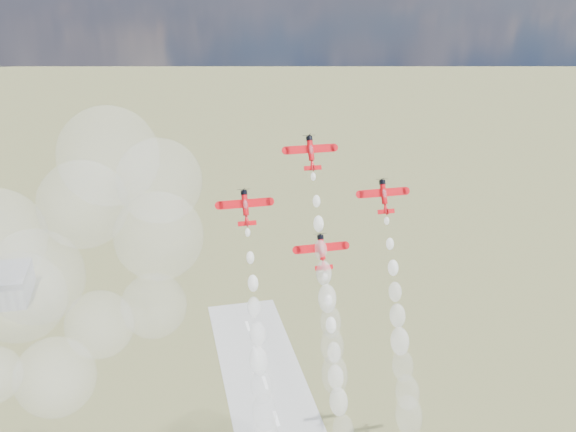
% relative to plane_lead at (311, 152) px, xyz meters
% --- Properties ---
extents(plane_lead, '(10.45, 5.45, 6.84)m').
position_rel_plane_lead_xyz_m(plane_lead, '(0.00, 0.00, 0.00)').
color(plane_lead, red).
rests_on(plane_lead, ground).
extents(plane_left, '(10.45, 5.45, 6.84)m').
position_rel_plane_lead_xyz_m(plane_left, '(-14.87, -4.96, -9.15)').
color(plane_left, red).
rests_on(plane_left, ground).
extents(plane_right, '(10.45, 5.45, 6.84)m').
position_rel_plane_lead_xyz_m(plane_right, '(14.87, -4.96, -9.15)').
color(plane_right, red).
rests_on(plane_right, ground).
extents(plane_slot, '(10.45, 5.45, 6.84)m').
position_rel_plane_lead_xyz_m(plane_slot, '(0.00, -9.92, -18.30)').
color(plane_slot, red).
rests_on(plane_slot, ground).
extents(smoke_trail_lead, '(5.14, 22.01, 39.01)m').
position_rel_plane_lead_xyz_m(smoke_trail_lead, '(-0.09, -17.67, -32.84)').
color(smoke_trail_lead, white).
rests_on(smoke_trail_lead, plane_lead).
extents(smoke_trail_left, '(5.14, 22.52, 38.56)m').
position_rel_plane_lead_xyz_m(smoke_trail_left, '(-15.23, -22.87, -42.02)').
color(smoke_trail_left, white).
rests_on(smoke_trail_left, plane_left).
extents(smoke_trail_right, '(5.23, 22.04, 38.58)m').
position_rel_plane_lead_xyz_m(smoke_trail_right, '(14.55, -22.59, -42.20)').
color(smoke_trail_right, white).
rests_on(smoke_trail_right, plane_right).
extents(drifted_smoke_cloud, '(53.04, 35.46, 58.82)m').
position_rel_plane_lead_xyz_m(drifted_smoke_cloud, '(-50.16, 2.05, -18.59)').
color(drifted_smoke_cloud, white).
rests_on(drifted_smoke_cloud, ground).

